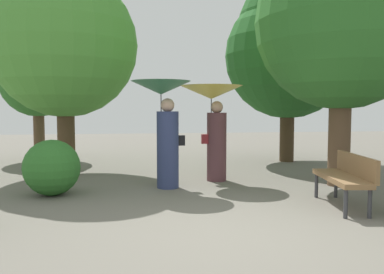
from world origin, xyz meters
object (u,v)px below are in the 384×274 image
Objects in this scene: tree_near_left at (64,33)px; tree_mid_left at (37,72)px; person_right at (213,111)px; person_left at (164,115)px; tree_near_right at (288,46)px; park_bench at (346,175)px; tree_mid_right at (343,8)px.

tree_near_left is 3.22m from tree_mid_left.
person_left is at bearing 111.47° from person_right.
tree_near_right reaches higher than person_right.
person_left is at bearing -117.20° from park_bench.
tree_mid_right is at bearing -102.53° from person_left.
park_bench is at bearing -115.15° from tree_mid_right.
tree_near_left is at bearing -66.64° from tree_mid_left.
tree_mid_right is at bearing -95.65° from tree_near_right.
tree_mid_left is (-7.28, 1.57, -0.70)m from tree_near_right.
park_bench is at bearing -133.95° from person_left.
person_left is 3.46m from park_bench.
person_right is (1.10, 0.62, 0.07)m from person_left.
person_right is 3.19m from park_bench.
person_right is at bearing -139.39° from park_bench.
tree_near_left is 1.31× the size of tree_mid_left.
person_left is 1.34× the size of park_bench.
tree_mid_left is at bearing 113.36° from tree_near_left.
person_right is 0.51× the size of tree_mid_left.
person_right is 3.26m from tree_mid_right.
person_left is 1.26m from person_right.
park_bench is 9.49m from tree_mid_left.
tree_mid_left is 8.72m from tree_mid_right.
tree_near_right is (1.15, 5.36, 2.83)m from park_bench.
park_bench is (2.71, -1.95, -0.91)m from person_left.
tree_mid_right reaches higher than person_right.
tree_near_right is at bearing 84.35° from tree_mid_right.
tree_near_right reaches higher than park_bench.
tree_near_left is 6.17m from tree_near_right.
tree_near_left is at bearing 37.78° from person_left.
person_right reaches higher than park_bench.
tree_mid_right reaches higher than park_bench.
tree_near_right is 7.48m from tree_mid_left.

